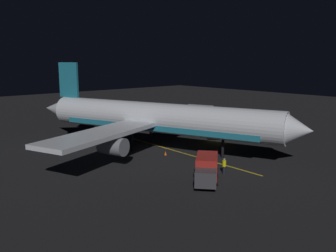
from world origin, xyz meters
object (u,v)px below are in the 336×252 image
Objects in this scene: catering_truck at (213,129)px; ground_crew_worker at (224,166)px; airliner at (154,119)px; baggage_truck at (207,169)px; traffic_cone_near_right at (166,153)px; traffic_cone_near_left at (222,149)px.

ground_crew_worker is (13.77, 13.70, -0.30)m from catering_truck.
catering_truck is 19.43m from ground_crew_worker.
airliner is 15.42m from baggage_truck.
baggage_truck is 10.50× the size of traffic_cone_near_right.
airliner reaches higher than traffic_cone_near_left.
baggage_truck is 3.32× the size of ground_crew_worker.
traffic_cone_near_left and traffic_cone_near_right have the same top height.
traffic_cone_near_left is at bearing -147.07° from baggage_truck.
baggage_truck is at bearing 32.93° from traffic_cone_near_left.
catering_truck is 9.19m from traffic_cone_near_left.
ground_crew_worker is at bearing 87.56° from traffic_cone_near_right.
ground_crew_worker is (-3.37, -0.51, -0.43)m from baggage_truck.
airliner reaches higher than baggage_truck.
airliner is 10.12m from traffic_cone_near_left.
catering_truck is at bearing -135.14° from ground_crew_worker.
airliner is at bearing -109.57° from baggage_truck.
catering_truck is at bearing -164.47° from traffic_cone_near_right.
airliner is at bearing -48.90° from traffic_cone_near_left.
catering_truck is at bearing -130.45° from traffic_cone_near_left.
ground_crew_worker is at bearing 82.92° from airliner.
baggage_truck is at bearing 70.15° from traffic_cone_near_right.
baggage_truck is 11.22m from traffic_cone_near_right.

